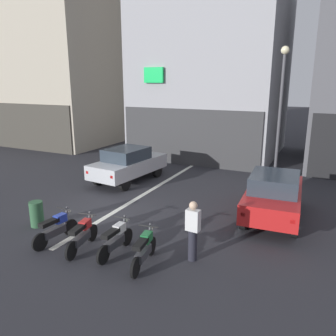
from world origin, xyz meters
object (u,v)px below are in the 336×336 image
Objects in this scene: motorcycle_white_row_centre at (116,239)px; trash_bin at (37,214)px; car_silver_crossing_near at (128,163)px; street_lamp at (281,102)px; motorcycle_red_row_left_mid at (82,235)px; person_by_motorcycles at (193,231)px; motorcycle_green_row_right_mid at (144,249)px; car_red_parked_kerbside at (274,194)px; motorcycle_blue_row_leftmost at (56,228)px.

motorcycle_white_row_centre is 1.97× the size of trash_bin.
car_silver_crossing_near is 0.69× the size of street_lamp.
person_by_motorcycles is at bearing 15.46° from motorcycle_red_row_left_mid.
motorcycle_green_row_right_mid is at bearing -142.40° from person_by_motorcycles.
car_red_parked_kerbside is 7.23m from motorcycle_blue_row_leftmost.
street_lamp reaches higher than motorcycle_white_row_centre.
person_by_motorcycles reaches higher than motorcycle_white_row_centre.
motorcycle_blue_row_leftmost is 1.00× the size of motorcycle_white_row_centre.
car_red_parked_kerbside is 5.70m from motorcycle_white_row_centre.
motorcycle_blue_row_leftmost is at bearing -118.22° from street_lamp.
street_lamp reaches higher than car_silver_crossing_near.
motorcycle_blue_row_leftmost is 1.55m from trash_bin.
car_red_parked_kerbside reaches higher than motorcycle_green_row_right_mid.
car_silver_crossing_near is 5.01× the size of trash_bin.
street_lamp is 10.00m from motorcycle_white_row_centre.
street_lamp is 7.26× the size of trash_bin.
car_silver_crossing_near reaches higher than trash_bin.
street_lamp is (-0.59, 4.50, 2.92)m from car_red_parked_kerbside.
motorcycle_blue_row_leftmost is at bearing 179.59° from motorcycle_red_row_left_mid.
motorcycle_red_row_left_mid is (-4.52, -4.67, -0.43)m from car_red_parked_kerbside.
street_lamp is 3.70× the size of motorcycle_blue_row_leftmost.
street_lamp is at bearing 71.93° from motorcycle_white_row_centre.
motorcycle_blue_row_leftmost is 1.01× the size of motorcycle_red_row_left_mid.
motorcycle_white_row_centre is at bearing -60.46° from car_silver_crossing_near.
car_red_parked_kerbside is at bearing 40.23° from motorcycle_blue_row_leftmost.
motorcycle_white_row_centre is 1.01m from motorcycle_green_row_right_mid.
motorcycle_red_row_left_mid is 2.00m from motorcycle_green_row_right_mid.
motorcycle_blue_row_leftmost is 1.00× the size of person_by_motorcycles.
street_lamp is at bearing 61.78° from motorcycle_blue_row_leftmost.
motorcycle_white_row_centre reaches higher than trash_bin.
motorcycle_red_row_left_mid is at bearing -68.73° from car_silver_crossing_near.
trash_bin is (-5.45, -0.23, -0.43)m from person_by_motorcycles.
trash_bin is at bearing 157.04° from motorcycle_blue_row_leftmost.
street_lamp reaches higher than trash_bin.
person_by_motorcycles is at bearing -96.13° from street_lamp.
motorcycle_white_row_centre is (3.46, -6.10, -0.43)m from car_silver_crossing_near.
car_silver_crossing_near is 2.57× the size of motorcycle_red_row_left_mid.
motorcycle_green_row_right_mid is at bearing -101.92° from street_lamp.
car_silver_crossing_near reaches higher than motorcycle_red_row_left_mid.
motorcycle_blue_row_leftmost and motorcycle_white_row_centre have the same top height.
car_silver_crossing_near is 2.56× the size of motorcycle_green_row_right_mid.
motorcycle_white_row_centre is 1.00× the size of person_by_motorcycles.
person_by_motorcycles reaches higher than car_red_parked_kerbside.
car_silver_crossing_near is at bearing 125.40° from motorcycle_green_row_right_mid.
car_red_parked_kerbside is 5.29m from motorcycle_green_row_right_mid.
motorcycle_green_row_right_mid is at bearing -54.60° from car_silver_crossing_near.
car_silver_crossing_near reaches higher than motorcycle_green_row_right_mid.
motorcycle_green_row_right_mid is at bearing -9.46° from motorcycle_white_row_centre.
trash_bin is (0.04, -5.70, -0.46)m from car_silver_crossing_near.
motorcycle_blue_row_leftmost is at bearing -139.77° from car_red_parked_kerbside.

